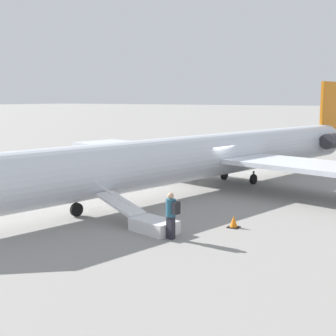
{
  "coord_description": "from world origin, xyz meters",
  "views": [
    {
      "loc": [
        23.87,
        11.72,
        5.14
      ],
      "look_at": [
        4.28,
        -0.2,
        1.7
      ],
      "focal_mm": 50.0,
      "sensor_mm": 36.0,
      "label": 1
    }
  ],
  "objects": [
    {
      "name": "airplane_main",
      "position": [
        -0.93,
        0.22,
        1.91
      ],
      "size": [
        33.62,
        26.26,
        6.41
      ],
      "rotation": [
        0.0,
        0.0,
        -0.23
      ],
      "color": "silver",
      "rests_on": "ground"
    },
    {
      "name": "passenger",
      "position": [
        9.59,
        3.18,
        1.0
      ],
      "size": [
        0.4,
        0.56,
        1.74
      ],
      "rotation": [
        0.0,
        0.0,
        -1.8
      ],
      "color": "#23232D",
      "rests_on": "ground"
    },
    {
      "name": "traffic_cone_near_stairs",
      "position": [
        6.97,
        4.51,
        0.22
      ],
      "size": [
        0.44,
        0.44,
        0.48
      ],
      "color": "black",
      "rests_on": "ground"
    },
    {
      "name": "ground_plane",
      "position": [
        0.0,
        0.0,
        0.0
      ],
      "size": [
        600.0,
        600.0,
        0.0
      ],
      "primitive_type": "plane",
      "color": "gray"
    },
    {
      "name": "boarding_stairs",
      "position": [
        9.07,
        1.73,
        0.37
      ],
      "size": [
        1.89,
        4.14,
        1.63
      ],
      "rotation": [
        0.0,
        0.0,
        -1.8
      ],
      "color": "silver",
      "rests_on": "ground"
    }
  ]
}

